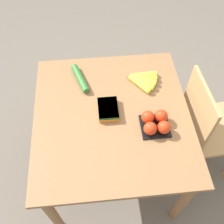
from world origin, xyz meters
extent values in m
plane|color=#665B51|center=(0.00, 0.00, 0.00)|extent=(12.00, 12.00, 0.00)
cube|color=olive|center=(0.00, 0.00, 0.73)|extent=(1.02, 0.95, 0.03)
cylinder|color=olive|center=(-0.45, -0.42, 0.36)|extent=(0.06, 0.06, 0.71)
cylinder|color=olive|center=(0.45, -0.42, 0.36)|extent=(0.06, 0.06, 0.71)
cylinder|color=olive|center=(-0.45, 0.42, 0.36)|extent=(0.06, 0.06, 0.71)
cylinder|color=olive|center=(0.45, 0.42, 0.36)|extent=(0.06, 0.06, 0.71)
cube|color=tan|center=(-0.01, 0.73, 0.46)|extent=(0.44, 0.42, 0.03)
cube|color=tan|center=(0.01, 0.54, 0.70)|extent=(0.39, 0.04, 0.46)
cylinder|color=tan|center=(-0.20, 0.89, 0.22)|extent=(0.04, 0.04, 0.44)
cylinder|color=tan|center=(0.18, 0.57, 0.22)|extent=(0.04, 0.04, 0.44)
cylinder|color=tan|center=(-0.18, 0.55, 0.22)|extent=(0.04, 0.04, 0.44)
sphere|color=brown|center=(-0.28, 0.15, 0.76)|extent=(0.04, 0.04, 0.04)
cylinder|color=yellow|center=(-0.21, 0.20, 0.76)|extent=(0.17, 0.14, 0.04)
cylinder|color=yellow|center=(-0.23, 0.22, 0.76)|extent=(0.14, 0.16, 0.04)
cylinder|color=yellow|center=(-0.25, 0.23, 0.76)|extent=(0.11, 0.18, 0.04)
cylinder|color=yellow|center=(-0.27, 0.24, 0.76)|extent=(0.07, 0.18, 0.04)
cylinder|color=yellow|center=(-0.29, 0.24, 0.76)|extent=(0.05, 0.18, 0.04)
cube|color=black|center=(0.11, 0.24, 0.75)|extent=(0.17, 0.17, 0.01)
sphere|color=red|center=(0.07, 0.20, 0.79)|extent=(0.08, 0.08, 0.08)
sphere|color=red|center=(0.15, 0.20, 0.79)|extent=(0.08, 0.08, 0.08)
sphere|color=red|center=(0.07, 0.28, 0.79)|extent=(0.08, 0.08, 0.08)
sphere|color=red|center=(0.15, 0.28, 0.79)|extent=(0.08, 0.08, 0.08)
cube|color=orange|center=(-0.03, -0.02, 0.77)|extent=(0.16, 0.12, 0.04)
cube|color=#145123|center=(-0.03, -0.02, 0.78)|extent=(0.16, 0.12, 0.01)
cylinder|color=#2D702D|center=(-0.30, -0.18, 0.77)|extent=(0.24, 0.12, 0.04)
camera|label=1|loc=(0.90, -0.09, 2.06)|focal=42.00mm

